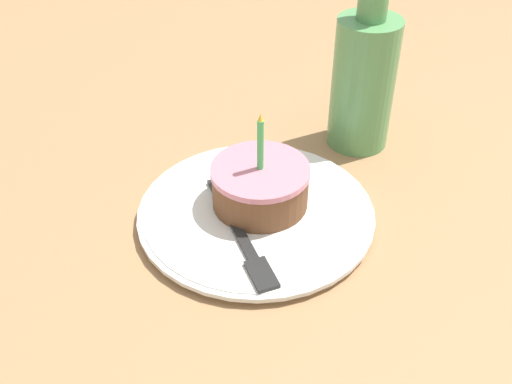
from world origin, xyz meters
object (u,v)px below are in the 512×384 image
(plate, at_px, (256,213))
(fork, at_px, (242,237))
(cake_slice, at_px, (260,185))
(bottle, at_px, (364,79))

(plate, distance_m, fork, 0.06)
(fork, bearing_deg, cake_slice, -175.80)
(fork, bearing_deg, bottle, 166.46)
(bottle, bearing_deg, plate, -18.13)
(plate, xyz_separation_m, fork, (0.05, 0.00, 0.01))
(plate, bearing_deg, fork, 5.26)
(cake_slice, height_order, fork, cake_slice)
(fork, bearing_deg, plate, -174.74)
(plate, xyz_separation_m, cake_slice, (-0.01, 0.00, 0.03))
(fork, distance_m, bottle, 0.28)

